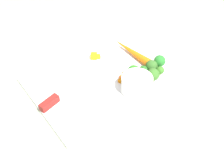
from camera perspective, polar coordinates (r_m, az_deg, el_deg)
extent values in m
plane|color=gray|center=(0.80, 0.00, -1.18)|extent=(4.00, 4.00, 0.00)
cube|color=white|center=(0.80, 0.00, -0.86)|extent=(0.46, 0.34, 0.01)
cylinder|color=white|center=(0.74, 5.40, -2.11)|extent=(0.09, 0.09, 0.05)
cube|color=silver|center=(0.83, -3.05, 1.47)|extent=(0.17, 0.07, 0.00)
cube|color=maroon|center=(0.73, -13.44, -6.02)|extent=(0.06, 0.03, 0.02)
cone|color=orange|center=(0.88, 4.24, 5.05)|extent=(0.04, 0.18, 0.03)
cube|color=orange|center=(0.79, 2.05, -0.61)|extent=(0.01, 0.01, 0.01)
cube|color=orange|center=(0.80, 2.86, 0.19)|extent=(0.01, 0.01, 0.01)
cube|color=orange|center=(0.79, 6.73, -0.47)|extent=(0.02, 0.02, 0.01)
cube|color=orange|center=(0.78, 1.83, -1.36)|extent=(0.01, 0.01, 0.01)
cube|color=yellow|center=(0.86, -2.99, 3.91)|extent=(0.02, 0.02, 0.01)
cube|color=yellow|center=(0.86, -3.95, 4.04)|extent=(0.03, 0.03, 0.02)
cylinder|color=#98B364|center=(0.79, 8.75, -0.96)|extent=(0.01, 0.01, 0.02)
sphere|color=#386C27|center=(0.77, 8.88, 0.02)|extent=(0.04, 0.04, 0.04)
cylinder|color=#93B962|center=(0.81, 6.72, 0.33)|extent=(0.01, 0.01, 0.01)
sphere|color=#296523|center=(0.80, 6.79, 1.00)|extent=(0.03, 0.03, 0.03)
cylinder|color=#96B063|center=(0.81, 10.29, 0.23)|extent=(0.01, 0.01, 0.01)
sphere|color=#3A7625|center=(0.80, 10.40, 0.91)|extent=(0.02, 0.02, 0.02)
cylinder|color=#88BC5C|center=(0.84, 10.16, 1.99)|extent=(0.01, 0.01, 0.02)
sphere|color=#28782A|center=(0.83, 10.30, 2.93)|extent=(0.04, 0.04, 0.04)
cylinder|color=#84B35E|center=(0.79, 4.67, -0.24)|extent=(0.01, 0.01, 0.01)
sphere|color=#2C7C1E|center=(0.78, 4.73, 0.64)|extent=(0.04, 0.04, 0.04)
cylinder|color=#8FAB62|center=(0.82, 8.48, 1.07)|extent=(0.01, 0.01, 0.01)
sphere|color=#346526|center=(0.81, 8.58, 1.87)|extent=(0.04, 0.04, 0.04)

